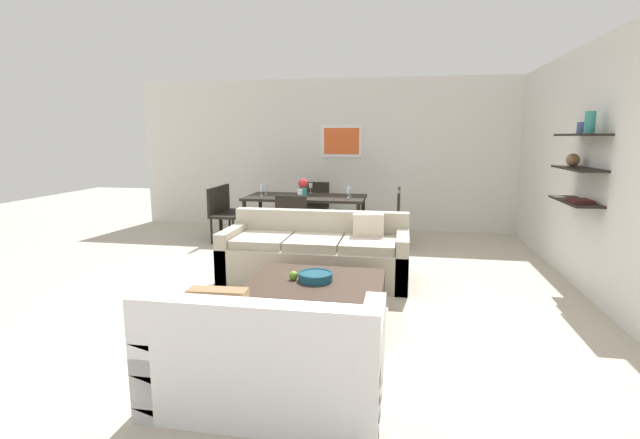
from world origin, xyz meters
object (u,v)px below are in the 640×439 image
object	(u,v)px
dining_chair_right_far	(391,212)
dining_chair_left_far	(230,207)
coffee_table	(315,301)
decorative_bowl	(316,276)
dining_chair_left_near	(221,211)
wine_glass_left_far	(265,187)
sofa_beige	(316,255)
dining_chair_right_near	(391,216)
apple_on_coffee_table	(294,275)
dining_chair_head	(316,204)
centerpiece_vase	(303,186)
wine_glass_head	(311,186)
loveseat_white	(268,356)
wine_glass_right_far	(350,189)
wine_glass_foot	(300,192)
dining_chair_foot	(293,221)
wine_glass_right_near	(348,191)
dining_table	(306,200)
wine_glass_left_near	(261,188)

from	to	relation	value
dining_chair_right_far	dining_chair_left_far	bearing A→B (deg)	180.00
coffee_table	decorative_bowl	bearing A→B (deg)	92.56
dining_chair_left_near	wine_glass_left_far	world-z (taller)	wine_glass_left_far
sofa_beige	dining_chair_right_near	bearing A→B (deg)	63.96
coffee_table	apple_on_coffee_table	xyz separation A→B (m)	(-0.21, 0.00, 0.23)
coffee_table	apple_on_coffee_table	distance (m)	0.31
dining_chair_head	centerpiece_vase	bearing A→B (deg)	-91.79
dining_chair_right_far	wine_glass_head	xyz separation A→B (m)	(-1.35, 0.20, 0.37)
loveseat_white	wine_glass_right_far	distance (m)	4.63
apple_on_coffee_table	wine_glass_right_far	world-z (taller)	wine_glass_right_far
coffee_table	wine_glass_foot	world-z (taller)	wine_glass_foot
loveseat_white	decorative_bowl	xyz separation A→B (m)	(0.06, 1.34, 0.13)
dining_chair_right_far	dining_chair_head	size ratio (longest dim) A/B	1.00
coffee_table	dining_chair_right_near	xyz separation A→B (m)	(0.59, 2.93, 0.31)
coffee_table	dining_chair_head	world-z (taller)	dining_chair_head
dining_chair_right_far	dining_chair_head	distance (m)	1.50
dining_chair_foot	wine_glass_foot	world-z (taller)	wine_glass_foot
decorative_bowl	dining_chair_left_far	xyz separation A→B (m)	(-2.10, 3.34, 0.08)
coffee_table	dining_chair_right_near	world-z (taller)	dining_chair_right_near
dining_chair_foot	wine_glass_foot	distance (m)	0.59
decorative_bowl	dining_chair_head	size ratio (longest dim) A/B	0.36
coffee_table	centerpiece_vase	bearing A→B (deg)	104.14
wine_glass_right_near	wine_glass_head	world-z (taller)	wine_glass_head
dining_chair_head	dining_chair_right_near	world-z (taller)	same
dining_chair_head	centerpiece_vase	xyz separation A→B (m)	(-0.03, -0.91, 0.40)
wine_glass_foot	wine_glass_right_far	size ratio (longest dim) A/B	0.94
loveseat_white	dining_chair_left_far	distance (m)	5.11
coffee_table	dining_chair_foot	xyz separation A→B (m)	(-0.75, 2.26, 0.31)
sofa_beige	loveseat_white	xyz separation A→B (m)	(0.17, -2.59, 0.00)
dining_table	wine_glass_foot	size ratio (longest dim) A/B	11.94
dining_chair_head	wine_glass_left_far	distance (m)	1.09
loveseat_white	dining_chair_left_near	size ratio (longest dim) A/B	1.65
coffee_table	dining_chair_right_far	xyz separation A→B (m)	(0.59, 3.35, 0.31)
dining_chair_right_near	wine_glass_left_near	xyz separation A→B (m)	(-2.04, 0.09, 0.37)
sofa_beige	wine_glass_head	distance (m)	2.42
dining_chair_foot	wine_glass_head	distance (m)	1.33
loveseat_white	centerpiece_vase	distance (m)	4.54
sofa_beige	centerpiece_vase	bearing A→B (deg)	106.75
apple_on_coffee_table	wine_glass_foot	distance (m)	2.82
dining_chair_left_far	wine_glass_right_near	size ratio (longest dim) A/B	5.51
sofa_beige	dining_chair_right_near	xyz separation A→B (m)	(0.82, 1.68, 0.21)
dining_chair_right_far	dining_chair_head	bearing A→B (deg)	153.74
wine_glass_right_near	apple_on_coffee_table	bearing A→B (deg)	-92.79
wine_glass_head	centerpiece_vase	size ratio (longest dim) A/B	0.60
wine_glass_left_far	centerpiece_vase	size ratio (longest dim) A/B	0.57
sofa_beige	wine_glass_left_near	bearing A→B (deg)	124.58
dining_chair_head	wine_glass_foot	world-z (taller)	wine_glass_foot
coffee_table	dining_chair_right_far	distance (m)	3.41
dining_chair_right_far	dining_chair_head	xyz separation A→B (m)	(-1.35, 0.66, 0.00)
decorative_bowl	wine_glass_right_far	distance (m)	3.28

